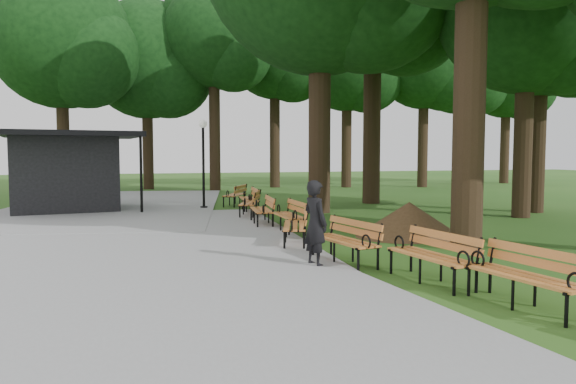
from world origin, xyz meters
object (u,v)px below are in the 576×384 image
object	(u,v)px
lawn_tree_5	(542,12)
bench_6	(261,210)
lamp_post	(203,146)
bench_2	(431,257)
bench_1	(525,277)
lawn_tree_1	(527,5)
dirt_mound	(409,219)
person	(315,223)
bench_4	(295,226)
bench_8	(248,199)
bench_5	(288,216)
bench_7	(250,203)
kiosk	(65,172)
bench_3	(344,241)
bench_9	(235,195)

from	to	relation	value
lawn_tree_5	bench_6	bearing A→B (deg)	-177.09
lamp_post	bench_2	world-z (taller)	lamp_post
bench_1	lawn_tree_1	distance (m)	13.34
dirt_mound	bench_6	distance (m)	4.58
person	bench_4	world-z (taller)	person
dirt_mound	bench_6	xyz separation A→B (m)	(-3.19, 3.28, -0.01)
person	bench_8	bearing A→B (deg)	-22.61
lawn_tree_1	lawn_tree_5	size ratio (longest dim) A/B	0.98
bench_6	lawn_tree_5	xyz separation A→B (m)	(10.44, 0.53, 6.76)
person	bench_5	distance (m)	4.58
person	bench_4	distance (m)	2.55
dirt_mound	lawn_tree_5	size ratio (longest dim) A/B	0.23
bench_6	bench_1	bearing A→B (deg)	14.76
lawn_tree_5	bench_1	bearing A→B (deg)	-131.37
bench_4	bench_7	xyz separation A→B (m)	(0.14, 5.95, 0.00)
kiosk	bench_4	xyz separation A→B (m)	(6.18, -9.34, -1.03)
bench_5	person	bearing A→B (deg)	-9.89
kiosk	lawn_tree_5	world-z (taller)	lawn_tree_5
kiosk	dirt_mound	size ratio (longest dim) A/B	1.98
bench_3	bench_9	distance (m)	12.06
lamp_post	lawn_tree_1	world-z (taller)	lawn_tree_1
bench_7	bench_8	size ratio (longest dim) A/B	1.00
kiosk	bench_8	size ratio (longest dim) A/B	2.48
bench_4	bench_7	size ratio (longest dim) A/B	1.00
bench_5	bench_8	bearing A→B (deg)	179.21
bench_3	lawn_tree_5	xyz separation A→B (m)	(10.15, 6.51, 6.76)
bench_7	lawn_tree_1	world-z (taller)	lawn_tree_1
lamp_post	lawn_tree_1	distance (m)	12.40
bench_7	lawn_tree_5	size ratio (longest dim) A/B	0.19
person	bench_9	distance (m)	12.21
person	lawn_tree_5	size ratio (longest dim) A/B	0.16
kiosk	bench_4	distance (m)	11.25
lamp_post	bench_7	distance (m)	3.65
person	bench_9	bearing A→B (deg)	-21.18
bench_1	bench_3	world-z (taller)	same
bench_8	bench_9	bearing A→B (deg)	-170.81
bench_2	bench_5	bearing A→B (deg)	178.10
bench_8	bench_2	bearing A→B (deg)	7.86
bench_4	kiosk	bearing A→B (deg)	-129.45
dirt_mound	bench_7	size ratio (longest dim) A/B	1.25
bench_1	lawn_tree_5	xyz separation A→B (m)	(8.88, 10.08, 6.76)
dirt_mound	bench_9	size ratio (longest dim) A/B	1.25
bench_1	bench_2	bearing A→B (deg)	-174.41
lamp_post	kiosk	bearing A→B (deg)	173.08
lamp_post	bench_6	xyz separation A→B (m)	(1.12, -5.12, -2.02)
bench_5	bench_9	xyz separation A→B (m)	(-0.13, 7.68, 0.00)
kiosk	bench_2	size ratio (longest dim) A/B	2.48
bench_8	lawn_tree_5	bearing A→B (deg)	75.01
bench_3	bench_6	xyz separation A→B (m)	(-0.28, 5.98, 0.00)
bench_1	lawn_tree_1	xyz separation A→B (m)	(7.33, 8.97, 6.62)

